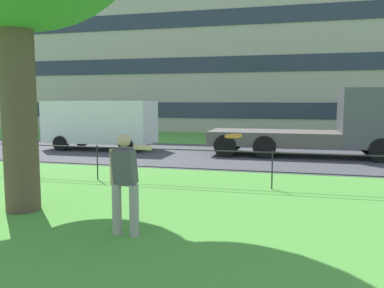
# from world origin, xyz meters

# --- Properties ---
(street_strip) EXTENTS (80.00, 7.49, 0.01)m
(street_strip) POSITION_xyz_m (0.00, 16.88, 0.00)
(street_strip) COLOR #424247
(street_strip) RESTS_ON ground
(park_fence) EXTENTS (39.44, 0.04, 1.00)m
(park_fence) POSITION_xyz_m (0.00, 10.91, 0.67)
(park_fence) COLOR #232328
(park_fence) RESTS_ON ground
(person_thrower) EXTENTS (0.54, 0.78, 1.73)m
(person_thrower) POSITION_xyz_m (-2.22, 6.74, 0.93)
(person_thrower) COLOR gray
(person_thrower) RESTS_ON ground
(frisbee) EXTENTS (0.37, 0.37, 0.06)m
(frisbee) POSITION_xyz_m (-0.42, 6.82, 1.72)
(frisbee) COLOR orange
(panel_van_far_left) EXTENTS (5.01, 2.12, 2.24)m
(panel_van_far_left) POSITION_xyz_m (-8.16, 17.43, 1.27)
(panel_van_far_left) COLOR white
(panel_van_far_left) RESTS_ON ground
(flatbed_truck_right) EXTENTS (7.31, 2.43, 2.75)m
(flatbed_truck_right) POSITION_xyz_m (1.87, 17.44, 1.22)
(flatbed_truck_right) COLOR #4C4C51
(flatbed_truck_right) RESTS_ON ground
(apartment_building_background) EXTENTS (32.22, 15.96, 13.05)m
(apartment_building_background) POSITION_xyz_m (-7.38, 35.98, 6.53)
(apartment_building_background) COLOR #ADA393
(apartment_building_background) RESTS_ON ground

